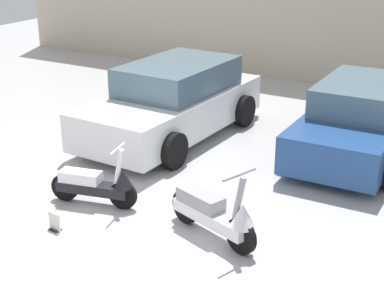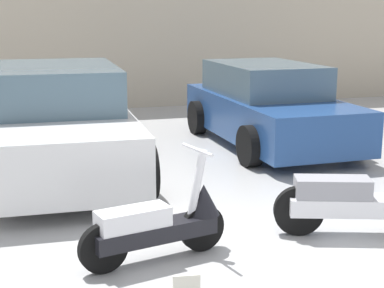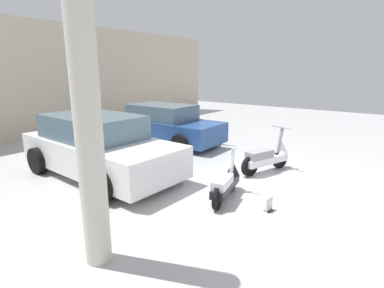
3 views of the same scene
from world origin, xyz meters
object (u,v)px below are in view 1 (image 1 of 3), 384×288
Objects in this scene: car_rear_left at (173,102)px; scooter_front_left at (97,184)px; car_rear_center at (358,120)px; scooter_front_right at (216,213)px; placard_near_left_scooter at (55,222)px.

scooter_front_left is at bearing 13.22° from car_rear_left.
scooter_front_right is at bearing -11.64° from car_rear_center.
scooter_front_right is 5.76× the size of placard_near_left_scooter.
car_rear_center is at bearing 98.13° from scooter_front_right.
scooter_front_right is 2.21m from placard_near_left_scooter.
car_rear_left reaches higher than car_rear_center.
placard_near_left_scooter is at bearing -137.17° from scooter_front_right.
car_rear_left reaches higher than scooter_front_right.
car_rear_center is (0.76, 4.00, 0.24)m from scooter_front_right.
scooter_front_left reaches higher than placard_near_left_scooter.
scooter_front_right is at bearing 41.67° from car_rear_left.
car_rear_center is at bearing 42.44° from scooter_front_left.
car_rear_center is (3.36, 0.86, -0.06)m from car_rear_left.
car_rear_left is 3.46m from car_rear_center.
placard_near_left_scooter is (0.59, -4.03, -0.57)m from car_rear_left.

